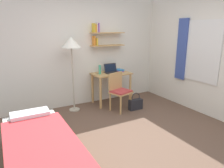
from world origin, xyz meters
TOP-DOWN VIEW (x-y plane):
  - ground_plane at (0.00, 0.00)m, footprint 5.28×5.28m
  - wall_back at (0.01, 2.02)m, footprint 4.40×0.27m
  - wall_right at (2.02, 0.03)m, footprint 0.10×4.40m
  - bed at (-1.49, -0.12)m, footprint 0.85×2.02m
  - desk at (0.57, 1.70)m, footprint 0.92×0.56m
  - desk_chair at (0.50, 1.19)m, footprint 0.53×0.50m
  - standing_lamp at (-0.42, 1.66)m, footprint 0.42×0.42m
  - laptop at (0.59, 1.74)m, footprint 0.34×0.23m
  - water_bottle at (0.27, 1.72)m, footprint 0.06×0.06m
  - book_stack at (0.84, 1.76)m, footprint 0.17×0.25m
  - handbag at (0.84, 1.02)m, footprint 0.32×0.13m

SIDE VIEW (x-z plane):
  - ground_plane at x=0.00m, z-range 0.00..0.00m
  - handbag at x=0.84m, z-range -0.07..0.33m
  - bed at x=-1.49m, z-range -0.03..0.51m
  - desk_chair at x=0.50m, z-range 0.05..0.91m
  - desk at x=0.57m, z-range 0.22..0.99m
  - book_stack at x=0.84m, z-range 0.77..0.83m
  - laptop at x=0.59m, z-range 0.71..0.93m
  - water_bottle at x=0.27m, z-range 0.77..0.98m
  - wall_right at x=2.02m, z-range 0.00..2.60m
  - wall_back at x=0.01m, z-range 0.01..2.61m
  - standing_lamp at x=-0.42m, z-range 0.64..2.29m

